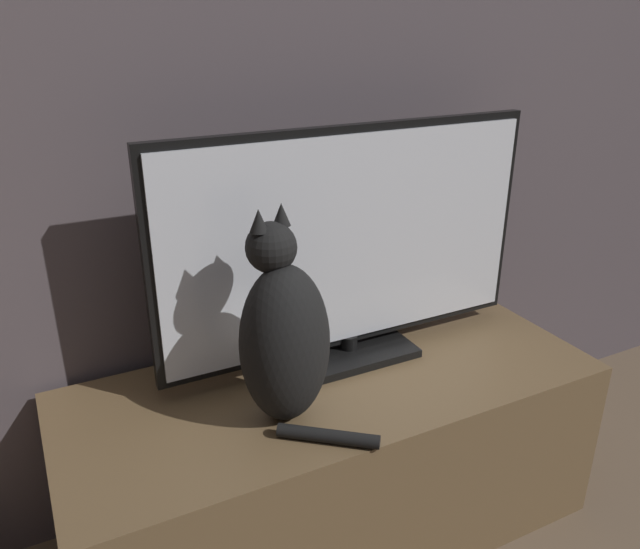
% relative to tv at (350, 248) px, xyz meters
% --- Properties ---
extents(tv_stand, '(1.25, 0.51, 0.44)m').
position_rel_tv_xyz_m(tv_stand, '(-0.09, -0.09, -0.50)').
color(tv_stand, brown).
rests_on(tv_stand, ground_plane).
extents(tv, '(0.95, 0.19, 0.57)m').
position_rel_tv_xyz_m(tv, '(0.00, 0.00, 0.00)').
color(tv, black).
rests_on(tv, tv_stand).
extents(cat, '(0.24, 0.31, 0.46)m').
position_rel_tv_xyz_m(cat, '(-0.24, -0.16, -0.10)').
color(cat, black).
rests_on(cat, tv_stand).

